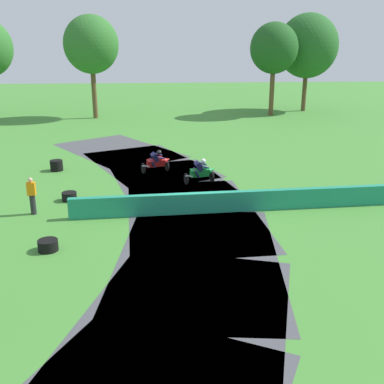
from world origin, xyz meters
TOP-DOWN VIEW (x-y plane):
  - ground_plane at (0.00, 0.00)m, footprint 120.00×120.00m
  - track_asphalt at (-1.56, -0.10)m, footprint 12.11×35.09m
  - safety_barrier at (5.64, 0.38)m, footprint 21.83×1.75m
  - motorcycle_lead_green at (0.68, 4.26)m, footprint 1.72×1.08m
  - motorcycle_chase_red at (-1.59, 6.46)m, footprint 1.74×1.20m
  - tire_stack_mid_a at (-5.44, -3.38)m, footprint 0.71×0.71m
  - tire_stack_mid_b at (-5.66, 2.01)m, footprint 0.68×0.68m
  - tire_stack_far at (-7.30, 7.25)m, footprint 0.71×0.71m
  - track_marshal at (-6.87, 0.35)m, footprint 0.34×0.24m
  - tree_far_left at (13.28, 28.54)m, footprint 5.92×5.92m
  - tree_far_right at (-7.40, 25.44)m, footprint 4.88×4.88m
  - tree_mid_rise at (9.31, 25.95)m, footprint 4.45×4.45m

SIDE VIEW (x-z plane):
  - ground_plane at x=0.00m, z-range 0.00..0.00m
  - track_asphalt at x=-1.56m, z-range 0.00..0.01m
  - tire_stack_mid_a at x=-5.44m, z-range 0.00..0.40m
  - tire_stack_mid_b at x=-5.66m, z-range 0.00..0.40m
  - tire_stack_far at x=-7.30m, z-range 0.00..0.60m
  - safety_barrier at x=5.64m, z-range 0.00..0.90m
  - motorcycle_chase_red at x=-1.59m, z-range -0.08..1.34m
  - motorcycle_lead_green at x=0.68m, z-range -0.07..1.36m
  - track_marshal at x=-6.87m, z-range 0.00..1.63m
  - tree_mid_rise at x=9.31m, z-range 1.91..10.48m
  - tree_far_left at x=13.28m, z-range 1.62..11.10m
  - tree_far_right at x=-7.40m, z-range 1.98..11.13m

